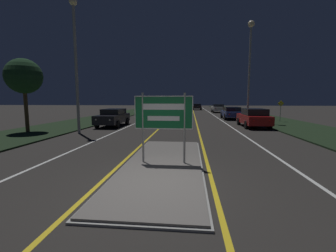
% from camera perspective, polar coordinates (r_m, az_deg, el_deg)
% --- Properties ---
extents(ground_plane, '(160.00, 160.00, 0.00)m').
position_cam_1_polar(ground_plane, '(5.98, -3.25, -14.91)').
color(ground_plane, '#282623').
extents(median_island, '(2.58, 7.62, 0.10)m').
position_cam_1_polar(median_island, '(7.69, -1.11, -9.61)').
color(median_island, '#999993').
rests_on(median_island, ground_plane).
extents(verge_left, '(5.00, 100.00, 0.08)m').
position_cam_1_polar(verge_left, '(27.60, -16.47, 1.95)').
color(verge_left, black).
rests_on(verge_left, ground_plane).
extents(verge_right, '(5.00, 100.00, 0.08)m').
position_cam_1_polar(verge_right, '(27.00, 24.26, 1.53)').
color(verge_right, black).
rests_on(verge_right, ground_plane).
extents(centre_line_yellow_left, '(0.12, 70.00, 0.01)m').
position_cam_1_polar(centre_line_yellow_left, '(30.66, 1.22, 2.60)').
color(centre_line_yellow_left, gold).
rests_on(centre_line_yellow_left, ground_plane).
extents(centre_line_yellow_right, '(0.12, 70.00, 0.01)m').
position_cam_1_polar(centre_line_yellow_right, '(30.57, 6.77, 2.55)').
color(centre_line_yellow_right, gold).
rests_on(centre_line_yellow_right, ground_plane).
extents(lane_line_white_left, '(0.12, 70.00, 0.01)m').
position_cam_1_polar(lane_line_white_left, '(30.98, -3.81, 2.63)').
color(lane_line_white_left, silver).
rests_on(lane_line_white_left, ground_plane).
extents(lane_line_white_right, '(0.12, 70.00, 0.01)m').
position_cam_1_polar(lane_line_white_right, '(30.75, 11.84, 2.47)').
color(lane_line_white_right, silver).
rests_on(lane_line_white_right, ground_plane).
extents(edge_line_white_left, '(0.10, 70.00, 0.01)m').
position_cam_1_polar(edge_line_white_left, '(31.61, -9.18, 2.64)').
color(edge_line_white_left, silver).
rests_on(edge_line_white_left, ground_plane).
extents(edge_line_white_right, '(0.10, 70.00, 0.01)m').
position_cam_1_polar(edge_line_white_right, '(31.22, 17.33, 2.37)').
color(edge_line_white_right, silver).
rests_on(edge_line_white_right, ground_plane).
extents(highway_sign, '(1.93, 0.07, 2.33)m').
position_cam_1_polar(highway_sign, '(7.39, -1.15, 2.77)').
color(highway_sign, '#9E9E99').
rests_on(highway_sign, median_island).
extents(streetlight_left_near, '(0.50, 0.50, 8.44)m').
position_cam_1_polar(streetlight_left_near, '(16.00, -22.48, 17.60)').
color(streetlight_left_near, '#9E9E99').
rests_on(streetlight_left_near, ground_plane).
extents(streetlight_right_near, '(0.60, 0.60, 9.35)m').
position_cam_1_polar(streetlight_right_near, '(23.05, 20.11, 16.88)').
color(streetlight_right_near, '#9E9E99').
rests_on(streetlight_right_near, ground_plane).
extents(car_receding_0, '(1.91, 4.46, 1.49)m').
position_cam_1_polar(car_receding_0, '(19.33, 20.89, 2.04)').
color(car_receding_0, maroon).
rests_on(car_receding_0, ground_plane).
extents(car_receding_1, '(1.94, 4.52, 1.38)m').
position_cam_1_polar(car_receding_1, '(26.36, 15.78, 3.30)').
color(car_receding_1, navy).
rests_on(car_receding_1, ground_plane).
extents(car_receding_2, '(2.02, 4.48, 1.43)m').
position_cam_1_polar(car_receding_2, '(39.83, 12.53, 4.49)').
color(car_receding_2, silver).
rests_on(car_receding_2, ground_plane).
extents(car_receding_3, '(1.87, 4.08, 1.32)m').
position_cam_1_polar(car_receding_3, '(49.20, 7.40, 4.93)').
color(car_receding_3, black).
rests_on(car_receding_3, ground_plane).
extents(car_approaching_0, '(1.85, 4.44, 1.43)m').
position_cam_1_polar(car_approaching_0, '(19.31, -13.78, 2.22)').
color(car_approaching_0, black).
rests_on(car_approaching_0, ground_plane).
extents(car_approaching_1, '(2.02, 4.23, 1.45)m').
position_cam_1_polar(car_approaching_1, '(31.99, -0.55, 4.16)').
color(car_approaching_1, navy).
rests_on(car_approaching_1, ground_plane).
extents(car_approaching_2, '(1.91, 4.83, 1.48)m').
position_cam_1_polar(car_approaching_2, '(42.12, 0.87, 4.78)').
color(car_approaching_2, maroon).
rests_on(car_approaching_2, ground_plane).
extents(warning_sign, '(0.60, 0.06, 2.05)m').
position_cam_1_polar(warning_sign, '(24.39, 26.68, 3.93)').
color(warning_sign, '#9E9E99').
rests_on(warning_sign, verge_right).
extents(roadside_palm_left, '(2.27, 2.27, 4.78)m').
position_cam_1_polar(roadside_palm_left, '(17.71, -32.77, 10.49)').
color(roadside_palm_left, '#4C3823').
rests_on(roadside_palm_left, verge_left).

